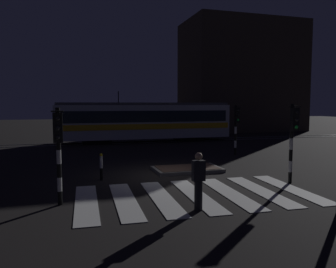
{
  "coord_description": "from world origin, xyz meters",
  "views": [
    {
      "loc": [
        -4.13,
        -13.75,
        3.11
      ],
      "look_at": [
        1.36,
        4.7,
        1.4
      ],
      "focal_mm": 35.87,
      "sensor_mm": 36.0,
      "label": 1
    }
  ],
  "objects_px": {
    "traffic_light_corner_near_right": "(293,131)",
    "bollard_island_edge": "(101,167)",
    "pedestrian_waiting_at_kerb": "(198,181)",
    "traffic_light_corner_far_right": "(236,122)",
    "traffic_light_corner_near_left": "(58,142)",
    "tram": "(144,121)"
  },
  "relations": [
    {
      "from": "traffic_light_corner_far_right",
      "to": "traffic_light_corner_near_right",
      "type": "height_order",
      "value": "traffic_light_corner_near_right"
    },
    {
      "from": "traffic_light_corner_near_right",
      "to": "bollard_island_edge",
      "type": "relative_size",
      "value": 2.82
    },
    {
      "from": "traffic_light_corner_far_right",
      "to": "tram",
      "type": "relative_size",
      "value": 0.21
    },
    {
      "from": "traffic_light_corner_near_left",
      "to": "traffic_light_corner_far_right",
      "type": "bearing_deg",
      "value": 37.67
    },
    {
      "from": "traffic_light_corner_near_right",
      "to": "tram",
      "type": "distance_m",
      "value": 16.22
    },
    {
      "from": "traffic_light_corner_near_left",
      "to": "traffic_light_corner_far_right",
      "type": "distance_m",
      "value": 12.84
    },
    {
      "from": "traffic_light_corner_far_right",
      "to": "traffic_light_corner_near_right",
      "type": "bearing_deg",
      "value": -101.51
    },
    {
      "from": "pedestrian_waiting_at_kerb",
      "to": "traffic_light_corner_far_right",
      "type": "bearing_deg",
      "value": 56.54
    },
    {
      "from": "traffic_light_corner_near_right",
      "to": "pedestrian_waiting_at_kerb",
      "type": "bearing_deg",
      "value": -156.54
    },
    {
      "from": "traffic_light_corner_near_right",
      "to": "pedestrian_waiting_at_kerb",
      "type": "distance_m",
      "value": 5.31
    },
    {
      "from": "traffic_light_corner_far_right",
      "to": "pedestrian_waiting_at_kerb",
      "type": "relative_size",
      "value": 1.78
    },
    {
      "from": "pedestrian_waiting_at_kerb",
      "to": "tram",
      "type": "bearing_deg",
      "value": 82.37
    },
    {
      "from": "traffic_light_corner_near_right",
      "to": "tram",
      "type": "height_order",
      "value": "tram"
    },
    {
      "from": "tram",
      "to": "bollard_island_edge",
      "type": "xyz_separation_m",
      "value": [
        -4.79,
        -13.33,
        -1.18
      ]
    },
    {
      "from": "pedestrian_waiting_at_kerb",
      "to": "bollard_island_edge",
      "type": "xyz_separation_m",
      "value": [
        -2.36,
        4.79,
        -0.32
      ]
    },
    {
      "from": "traffic_light_corner_far_right",
      "to": "tram",
      "type": "distance_m",
      "value": 9.46
    },
    {
      "from": "traffic_light_corner_near_left",
      "to": "traffic_light_corner_far_right",
      "type": "height_order",
      "value": "traffic_light_corner_far_right"
    },
    {
      "from": "traffic_light_corner_far_right",
      "to": "traffic_light_corner_near_left",
      "type": "bearing_deg",
      "value": -142.33
    },
    {
      "from": "traffic_light_corner_far_right",
      "to": "tram",
      "type": "height_order",
      "value": "tram"
    },
    {
      "from": "tram",
      "to": "bollard_island_edge",
      "type": "bearing_deg",
      "value": -109.75
    },
    {
      "from": "traffic_light_corner_near_left",
      "to": "bollard_island_edge",
      "type": "distance_m",
      "value": 3.81
    },
    {
      "from": "traffic_light_corner_far_right",
      "to": "bollard_island_edge",
      "type": "height_order",
      "value": "traffic_light_corner_far_right"
    }
  ]
}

